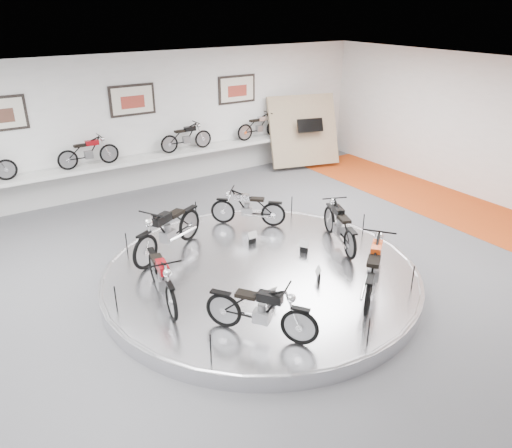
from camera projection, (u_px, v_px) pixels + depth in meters
floor at (269, 289)px, 10.05m from camera, size 16.00×16.00×0.00m
ceiling at (272, 85)px, 8.41m from camera, size 16.00×16.00×0.00m
wall_back at (134, 124)px, 14.58m from camera, size 16.00×0.00×16.00m
orange_carpet_strip at (477, 216)px, 13.44m from camera, size 2.40×12.60×0.01m
dado_band at (139, 172)px, 15.16m from camera, size 15.68×0.04×1.10m
display_platform at (261, 276)px, 10.22m from camera, size 6.40×6.40×0.30m
platform_rim at (261, 271)px, 10.17m from camera, size 6.40×6.40×0.10m
shelf at (141, 160)px, 14.76m from camera, size 11.00×0.55×0.10m
poster_center at (132, 100)px, 14.26m from camera, size 1.35×0.06×0.88m
poster_right at (237, 89)px, 16.01m from camera, size 1.35×0.06×0.88m
display_panel at (303, 131)px, 16.99m from camera, size 2.56×1.52×2.30m
shelf_bike_b at (89, 154)px, 13.84m from camera, size 1.22×0.43×0.73m
shelf_bike_c at (186, 139)px, 15.34m from camera, size 1.22×0.43×0.73m
shelf_bike_d at (259, 128)px, 16.68m from camera, size 1.22×0.43×0.73m
bike_a at (340, 225)px, 10.99m from camera, size 1.16×1.77×0.98m
bike_b at (248, 207)px, 12.01m from camera, size 1.52×1.44×0.91m
bike_c at (168, 230)px, 10.59m from camera, size 1.99×1.49×1.12m
bike_d at (162, 277)px, 8.94m from camera, size 0.85×1.73×0.97m
bike_e at (261, 310)px, 7.98m from camera, size 1.44×1.67×0.97m
bike_f at (374, 267)px, 9.15m from camera, size 1.84×1.65×1.08m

